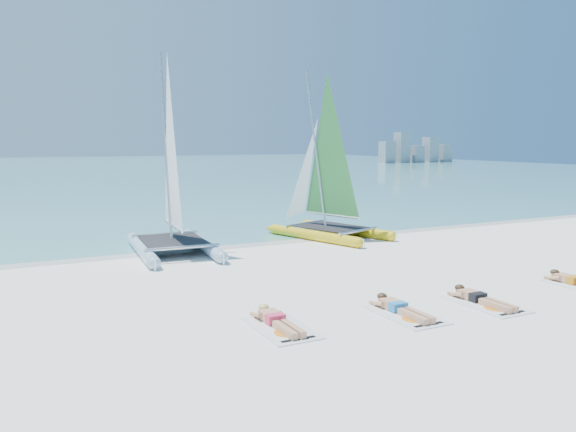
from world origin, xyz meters
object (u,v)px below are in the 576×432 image
object	(u,v)px
sunbather_c	(479,298)
sunbather_d	(576,280)
sunbather_a	(276,320)
catamaran_blue	(171,191)
towel_a	(281,328)
catamaran_yellow	(321,183)
towel_b	(405,315)
sunbather_b	(399,307)
towel_c	(485,304)

from	to	relation	value
sunbather_c	sunbather_d	world-z (taller)	same
sunbather_a	sunbather_d	bearing A→B (deg)	-3.92
catamaran_blue	towel_a	size ratio (longest dim) A/B	3.68
towel_a	catamaran_yellow	bearing A→B (deg)	56.02
catamaran_blue	towel_b	bearing A→B (deg)	-69.89
towel_a	sunbather_c	bearing A→B (deg)	-5.20
sunbather_a	sunbather_c	size ratio (longest dim) A/B	1.00
sunbather_d	sunbather_b	bearing A→B (deg)	178.56
catamaran_yellow	sunbather_d	size ratio (longest dim) A/B	3.76
sunbather_b	sunbather_d	world-z (taller)	same
sunbather_a	catamaran_yellow	bearing A→B (deg)	55.45
sunbather_a	sunbather_c	xyz separation A→B (m)	(4.79, -0.63, 0.00)
towel_a	sunbather_b	xyz separation A→B (m)	(2.70, -0.23, 0.11)
catamaran_yellow	sunbather_d	world-z (taller)	catamaran_yellow
towel_a	sunbather_c	world-z (taller)	sunbather_c
catamaran_yellow	towel_c	distance (m)	9.91
towel_a	towel_b	size ratio (longest dim) A/B	1.00
towel_c	catamaran_blue	bearing A→B (deg)	117.56
sunbather_a	towel_c	distance (m)	4.86
towel_a	sunbather_d	world-z (taller)	sunbather_d
catamaran_yellow	towel_b	world-z (taller)	catamaran_yellow
sunbather_c	towel_a	bearing A→B (deg)	174.80
catamaran_blue	sunbather_d	xyz separation A→B (m)	(8.07, -8.73, -1.91)
sunbather_a	sunbather_d	distance (m)	8.18
towel_c	sunbather_c	world-z (taller)	sunbather_c
catamaran_blue	towel_a	world-z (taller)	catamaran_blue
sunbather_b	sunbather_c	size ratio (longest dim) A/B	1.00
towel_a	towel_c	xyz separation A→B (m)	(4.79, -0.63, 0.00)
sunbather_c	catamaran_yellow	bearing A→B (deg)	82.33
catamaran_blue	sunbather_a	bearing A→B (deg)	-87.08
towel_a	towel_c	bearing A→B (deg)	-7.47
catamaran_yellow	towel_a	size ratio (longest dim) A/B	3.51
towel_c	catamaran_yellow	bearing A→B (deg)	82.48
towel_b	sunbather_d	distance (m)	5.46
towel_c	sunbather_a	bearing A→B (deg)	170.28
catamaran_yellow	towel_a	xyz separation A→B (m)	(-6.05, -8.98, -2.03)
catamaran_blue	sunbather_a	distance (m)	8.40
catamaran_yellow	sunbather_a	bearing A→B (deg)	-142.90
towel_b	sunbather_d	size ratio (longest dim) A/B	1.07
towel_c	sunbather_c	distance (m)	0.22
catamaran_blue	towel_a	xyz separation A→B (m)	(-0.09, -8.37, -2.02)
catamaran_yellow	towel_a	distance (m)	11.02
catamaran_yellow	towel_c	size ratio (longest dim) A/B	3.51
catamaran_yellow	towel_c	world-z (taller)	catamaran_yellow
catamaran_yellow	sunbather_c	distance (m)	9.70
sunbather_a	sunbather_c	distance (m)	4.83
towel_a	sunbather_d	bearing A→B (deg)	-2.58
towel_c	sunbather_d	distance (m)	3.38
catamaran_blue	sunbather_c	size ratio (longest dim) A/B	3.94
catamaran_blue	sunbather_c	bearing A→B (deg)	-58.36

